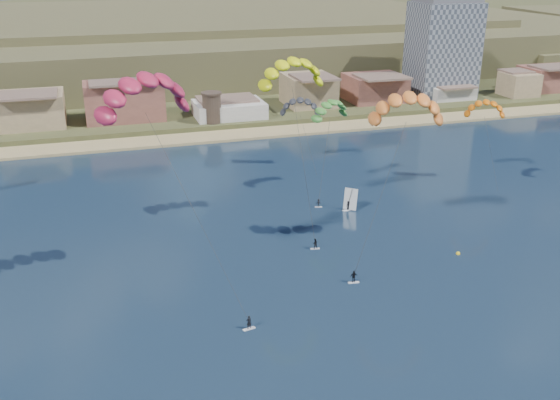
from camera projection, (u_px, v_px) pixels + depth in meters
name	position (u px, v px, depth m)	size (l,w,h in m)	color
ground	(358.00, 371.00, 75.55)	(2400.00, 2400.00, 0.00)	#0D2132
beach	(200.00, 137.00, 169.76)	(2200.00, 12.00, 0.90)	tan
land	(112.00, 7.00, 573.75)	(2200.00, 900.00, 4.00)	brown
foothills	(198.00, 41.00, 285.10)	(940.00, 210.00, 18.00)	brown
town	(42.00, 106.00, 170.31)	(400.00, 24.00, 12.00)	silver
apartment_tower	(443.00, 47.00, 205.91)	(20.00, 16.00, 32.00)	gray
watchtower	(212.00, 107.00, 175.99)	(5.82, 5.82, 8.60)	#47382D
kitesurfer_red	(144.00, 88.00, 83.31)	(18.60, 20.70, 35.27)	silver
kitesurfer_yellow	(292.00, 69.00, 106.78)	(12.82, 15.71, 31.81)	silver
kitesurfer_orange	(408.00, 103.00, 99.56)	(20.36, 15.38, 29.54)	silver
kitesurfer_green	(330.00, 107.00, 126.95)	(11.23, 13.08, 20.78)	silver
distant_kite_dark	(300.00, 104.00, 142.10)	(10.26, 7.28, 18.13)	#262626
distant_kite_orange	(486.00, 106.00, 132.66)	(9.35, 7.44, 19.53)	#262626
windsurfer	(349.00, 203.00, 122.13)	(2.53, 2.78, 4.33)	silver
buoy	(458.00, 254.00, 104.66)	(0.70, 0.70, 0.70)	yellow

